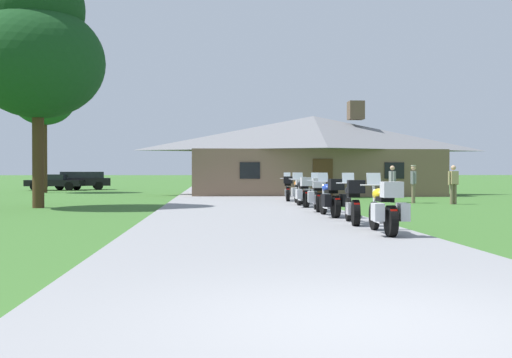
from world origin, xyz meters
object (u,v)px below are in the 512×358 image
at_px(motorcycle_yellow_nearest_to_camera, 385,208).
at_px(parked_black_suv_far_left, 80,180).
at_px(bystander_tan_shirt_beside_signpost, 453,182).
at_px(tree_left_near, 38,46).
at_px(motorcycle_orange_sixth_in_row, 299,191).
at_px(bystander_gray_shirt_near_lodge, 413,182).
at_px(motorcycle_white_farthest_in_row, 288,189).
at_px(tree_left_far, 44,92).
at_px(parked_black_sedan_far_left, 56,182).
at_px(motorcycle_blue_fourth_in_row, 318,195).
at_px(bystander_gray_shirt_by_tree, 392,182).
at_px(motorcycle_black_second_in_row, 353,202).
at_px(motorcycle_blue_third_in_row, 331,198).
at_px(motorcycle_black_fifth_in_row, 304,192).

height_order(motorcycle_yellow_nearest_to_camera, parked_black_suv_far_left, parked_black_suv_far_left).
bearing_deg(motorcycle_yellow_nearest_to_camera, bystander_tan_shirt_beside_signpost, 63.98).
distance_m(bystander_tan_shirt_beside_signpost, tree_left_near, 17.79).
relative_size(motorcycle_orange_sixth_in_row, bystander_gray_shirt_near_lodge, 1.24).
relative_size(motorcycle_white_farthest_in_row, tree_left_far, 0.22).
relative_size(motorcycle_orange_sixth_in_row, parked_black_sedan_far_left, 0.48).
distance_m(motorcycle_blue_fourth_in_row, tree_left_far, 26.26).
bearing_deg(motorcycle_white_farthest_in_row, tree_left_near, -154.01).
relative_size(motorcycle_white_farthest_in_row, bystander_gray_shirt_by_tree, 1.25).
distance_m(motorcycle_black_second_in_row, bystander_tan_shirt_beside_signpost, 12.05).
bearing_deg(bystander_tan_shirt_beside_signpost, motorcycle_blue_third_in_row, -151.17).
xyz_separation_m(motorcycle_orange_sixth_in_row, tree_left_near, (-10.25, -1.05, 5.58)).
xyz_separation_m(bystander_gray_shirt_by_tree, tree_left_far, (-19.28, 14.22, 5.76)).
bearing_deg(bystander_gray_shirt_by_tree, tree_left_far, 53.14).
height_order(motorcycle_black_fifth_in_row, parked_black_sedan_far_left, motorcycle_black_fifth_in_row).
xyz_separation_m(bystander_tan_shirt_beside_signpost, parked_black_suv_far_left, (-20.51, 22.35, -0.15)).
xyz_separation_m(motorcycle_black_second_in_row, tree_left_far, (-14.71, 25.86, 6.07)).
height_order(motorcycle_white_farthest_in_row, parked_black_suv_far_left, parked_black_suv_far_left).
xyz_separation_m(bystander_gray_shirt_by_tree, parked_black_suv_far_left, (-18.35, 20.70, -0.15)).
xyz_separation_m(motorcycle_white_farthest_in_row, tree_left_near, (-10.12, -3.79, 5.57)).
relative_size(motorcycle_yellow_nearest_to_camera, motorcycle_black_fifth_in_row, 1.00).
height_order(motorcycle_black_second_in_row, motorcycle_blue_fourth_in_row, same).
relative_size(motorcycle_black_second_in_row, parked_black_suv_far_left, 0.42).
distance_m(motorcycle_blue_third_in_row, parked_black_suv_far_left, 32.87).
height_order(motorcycle_black_second_in_row, motorcycle_white_farthest_in_row, same).
bearing_deg(parked_black_sedan_far_left, motorcycle_black_fifth_in_row, -141.42).
height_order(motorcycle_yellow_nearest_to_camera, motorcycle_black_second_in_row, same).
xyz_separation_m(motorcycle_blue_third_in_row, parked_black_suv_far_left, (-13.73, 29.86, 0.17)).
bearing_deg(parked_black_sedan_far_left, motorcycle_yellow_nearest_to_camera, -149.60).
xyz_separation_m(bystander_gray_shirt_near_lodge, bystander_tan_shirt_beside_signpost, (1.39, -1.06, -0.02)).
xyz_separation_m(bystander_gray_shirt_near_lodge, tree_left_near, (-15.55, -2.43, 5.24)).
bearing_deg(parked_black_suv_far_left, parked_black_sedan_far_left, 107.23).
height_order(motorcycle_blue_third_in_row, parked_black_sedan_far_left, motorcycle_blue_third_in_row).
height_order(motorcycle_white_farthest_in_row, bystander_tan_shirt_beside_signpost, bystander_tan_shirt_beside_signpost).
distance_m(motorcycle_black_fifth_in_row, tree_left_far, 24.20).
xyz_separation_m(motorcycle_yellow_nearest_to_camera, motorcycle_orange_sixth_in_row, (-0.05, 12.23, 0.00)).
xyz_separation_m(motorcycle_blue_third_in_row, bystander_tan_shirt_beside_signpost, (6.78, 7.51, 0.32)).
relative_size(motorcycle_blue_fourth_in_row, motorcycle_white_farthest_in_row, 1.00).
bearing_deg(motorcycle_white_farthest_in_row, parked_black_sedan_far_left, 134.31).
bearing_deg(parked_black_suv_far_left, motorcycle_blue_fourth_in_row, -168.84).
bearing_deg(bystander_gray_shirt_by_tree, bystander_tan_shirt_beside_signpost, -127.79).
distance_m(motorcycle_white_farthest_in_row, parked_black_suv_far_left, 24.18).
bearing_deg(parked_black_sedan_far_left, motorcycle_black_second_in_row, -147.99).
bearing_deg(motorcycle_black_fifth_in_row, parked_black_sedan_far_left, 120.42).
bearing_deg(parked_black_sedan_far_left, tree_left_near, -161.35).
xyz_separation_m(motorcycle_black_fifth_in_row, motorcycle_orange_sixth_in_row, (0.14, 2.12, 0.00)).
relative_size(motorcycle_yellow_nearest_to_camera, tree_left_near, 0.22).
bearing_deg(tree_left_near, parked_black_suv_far_left, 98.56).
relative_size(tree_left_near, parked_black_sedan_far_left, 2.18).
xyz_separation_m(bystander_gray_shirt_near_lodge, tree_left_far, (-20.05, 14.81, 5.74)).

